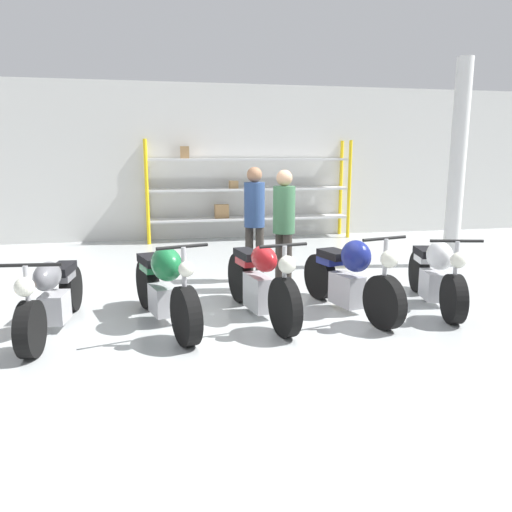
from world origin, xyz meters
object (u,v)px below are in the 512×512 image
Objects in this scene: motorcycle_green at (164,285)px; shelving_rack at (247,189)px; motorcycle_grey at (52,296)px; person_browsing at (254,214)px; motorcycle_white at (435,273)px; motorcycle_blue at (350,277)px; person_near_rack at (284,220)px; motorcycle_red at (260,281)px.

shelving_rack is at bearing 144.73° from motorcycle_green.
motorcycle_grey is at bearing -106.80° from motorcycle_green.
motorcycle_green is at bearing -2.56° from person_browsing.
motorcycle_white reaches higher than motorcycle_grey.
person_near_rack reaches higher than motorcycle_blue.
motorcycle_green is 1.16× the size of person_browsing.
person_near_rack reaches higher than motorcycle_grey.
motorcycle_white is (2.37, -0.00, -0.01)m from motorcycle_red.
motorcycle_red is 1.06× the size of motorcycle_blue.
person_browsing reaches higher than motorcycle_blue.
motorcycle_green is at bearing -104.04° from motorcycle_blue.
motorcycle_green is at bearing 9.23° from person_near_rack.
motorcycle_grey is 2.40m from motorcycle_red.
person_near_rack reaches higher than motorcycle_white.
motorcycle_blue is 1.46m from person_near_rack.
motorcycle_red is 1.17× the size of person_browsing.
motorcycle_green reaches higher than motorcycle_red.
motorcycle_grey is 1.06× the size of motorcycle_white.
motorcycle_green reaches higher than motorcycle_grey.
person_browsing reaches higher than person_near_rack.
motorcycle_green is 1.16m from motorcycle_red.
motorcycle_green is (1.25, -0.03, 0.06)m from motorcycle_grey.
person_browsing is (2.70, 1.81, 0.65)m from motorcycle_grey.
motorcycle_red is 1.45m from person_near_rack.
motorcycle_green is 1.18× the size of person_near_rack.
motorcycle_white is 1.10× the size of person_browsing.
motorcycle_blue is 1.22m from motorcycle_white.
motorcycle_red is at bearing 37.61° from person_near_rack.
shelving_rack is at bearing -153.05° from person_browsing.
shelving_rack is 2.73× the size of person_near_rack.
motorcycle_white is (4.77, 0.00, 0.03)m from motorcycle_grey.
motorcycle_blue is at bearing -87.88° from shelving_rack.
shelving_rack is 6.04m from motorcycle_white.
motorcycle_red is (-0.93, -5.82, -0.73)m from shelving_rack.
shelving_rack reaches higher than motorcycle_white.
motorcycle_blue reaches higher than motorcycle_green.
person_browsing is at bearing -98.95° from shelving_rack.
motorcycle_red is at bearing -99.08° from shelving_rack.
motorcycle_grey is 3.29m from person_near_rack.
motorcycle_red is at bearing 26.51° from person_browsing.
motorcycle_green is at bearing -98.54° from motorcycle_red.
motorcycle_grey is at bearing -3.69° from person_near_rack.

